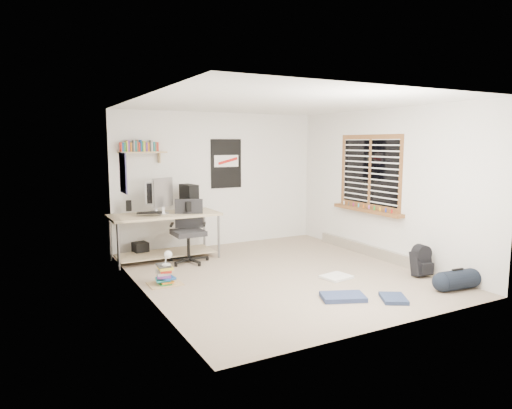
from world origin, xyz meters
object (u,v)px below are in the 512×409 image
office_chair (188,233)px  backpack (421,263)px  desk (165,238)px  book_stack (165,274)px  duffel_bag (457,279)px

office_chair → backpack: bearing=-17.0°
desk → book_stack: desk is taller
backpack → book_stack: (-3.41, 1.40, -0.05)m
desk → office_chair: size_ratio=1.74×
desk → book_stack: (-0.42, -1.34, -0.21)m
desk → office_chair: (0.28, -0.38, 0.12)m
duffel_bag → book_stack: 3.94m
desk → book_stack: 1.42m
desk → duffel_bag: size_ratio=3.45×
duffel_bag → desk: bearing=137.1°
desk → backpack: (2.99, -2.74, -0.16)m
duffel_bag → book_stack: duffel_bag is taller
backpack → duffel_bag: size_ratio=0.69×
desk → duffel_bag: (2.95, -3.39, -0.22)m
backpack → duffel_bag: (-0.04, -0.65, -0.06)m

